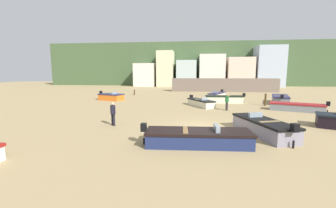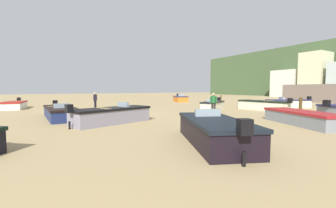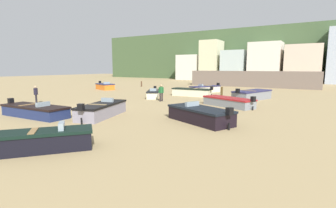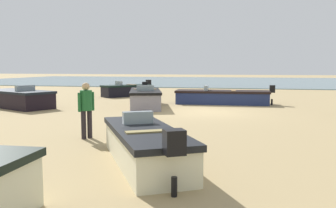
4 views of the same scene
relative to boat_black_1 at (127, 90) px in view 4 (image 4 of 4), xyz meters
The scene contains 8 objects.
ground_plane 9.87m from the boat_black_1, 131.23° to the left, with size 160.00×160.00×0.00m, color tan.
tidal_water 29.32m from the boat_black_1, 102.81° to the right, with size 80.00×36.00×0.06m, color slate.
boat_black_1 is the anchor object (origin of this frame).
boat_navy_2 7.90m from the boat_black_1, 152.01° to the left, with size 5.45×1.85×1.07m.
boat_grey_3 6.82m from the boat_black_1, 117.78° to the left, with size 2.77×4.83×1.20m.
boat_black_5 8.42m from the boat_black_1, 68.56° to the left, with size 4.62×3.33×1.20m.
boat_cream_7 17.75m from the boat_black_1, 110.89° to the left, with size 3.00×3.96×1.09m.
beach_walker_distant 14.91m from the boat_black_1, 105.24° to the left, with size 0.47×0.50×1.62m.
Camera 4 is at (-2.00, 16.33, 2.06)m, focal length 38.13 mm.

